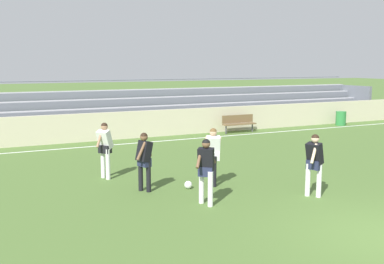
# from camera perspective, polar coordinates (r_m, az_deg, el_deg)

# --- Properties ---
(field_line_sideline) EXTENTS (44.00, 0.12, 0.01)m
(field_line_sideline) POSITION_cam_1_polar(r_m,az_deg,el_deg) (20.28, -3.95, -1.16)
(field_line_sideline) COLOR white
(field_line_sideline) RESTS_ON ground
(sideline_wall) EXTENTS (48.00, 0.16, 1.28)m
(sideline_wall) POSITION_cam_1_polar(r_m,az_deg,el_deg) (21.42, -5.28, 1.07)
(sideline_wall) COLOR beige
(sideline_wall) RESTS_ON ground
(bleacher_stand) EXTENTS (27.82, 3.02, 2.64)m
(bleacher_stand) POSITION_cam_1_polar(r_m,az_deg,el_deg) (23.84, -4.12, 3.07)
(bleacher_stand) COLOR #B2B2B7
(bleacher_stand) RESTS_ON ground
(bench_near_wall_gap) EXTENTS (1.80, 0.40, 0.90)m
(bench_near_wall_gap) POSITION_cam_1_polar(r_m,az_deg,el_deg) (22.77, 5.99, 1.28)
(bench_near_wall_gap) COLOR brown
(bench_near_wall_gap) RESTS_ON ground
(trash_bin) EXTENTS (0.57, 0.57, 0.79)m
(trash_bin) POSITION_cam_1_polar(r_m,az_deg,el_deg) (26.85, 18.51, 1.67)
(trash_bin) COLOR #2D7F3D
(trash_bin) RESTS_ON ground
(player_dark_trailing_run) EXTENTS (0.60, 0.47, 1.63)m
(player_dark_trailing_run) POSITION_cam_1_polar(r_m,az_deg,el_deg) (12.18, -6.13, -3.18)
(player_dark_trailing_run) COLOR black
(player_dark_trailing_run) RESTS_ON ground
(player_white_on_ball) EXTENTS (0.61, 0.47, 1.67)m
(player_white_on_ball) POSITION_cam_1_polar(r_m,az_deg,el_deg) (12.70, 2.72, -2.52)
(player_white_on_ball) COLOR black
(player_white_on_ball) RESTS_ON ground
(player_dark_overlapping) EXTENTS (0.74, 0.46, 1.66)m
(player_dark_overlapping) POSITION_cam_1_polar(r_m,az_deg,el_deg) (10.95, 1.80, -4.36)
(player_dark_overlapping) COLOR white
(player_dark_overlapping) RESTS_ON ground
(player_dark_deep_cover) EXTENTS (0.56, 0.47, 1.66)m
(player_dark_deep_cover) POSITION_cam_1_polar(r_m,az_deg,el_deg) (12.06, 15.37, -3.44)
(player_dark_deep_cover) COLOR white
(player_dark_deep_cover) RESTS_ON ground
(player_white_wide_left) EXTENTS (0.64, 0.54, 1.72)m
(player_white_wide_left) POSITION_cam_1_polar(r_m,az_deg,el_deg) (13.71, -11.09, -1.68)
(player_white_wide_left) COLOR white
(player_white_wide_left) RESTS_ON ground
(soccer_ball) EXTENTS (0.22, 0.22, 0.22)m
(soccer_ball) POSITION_cam_1_polar(r_m,az_deg,el_deg) (12.56, -0.49, -6.78)
(soccer_ball) COLOR white
(soccer_ball) RESTS_ON ground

